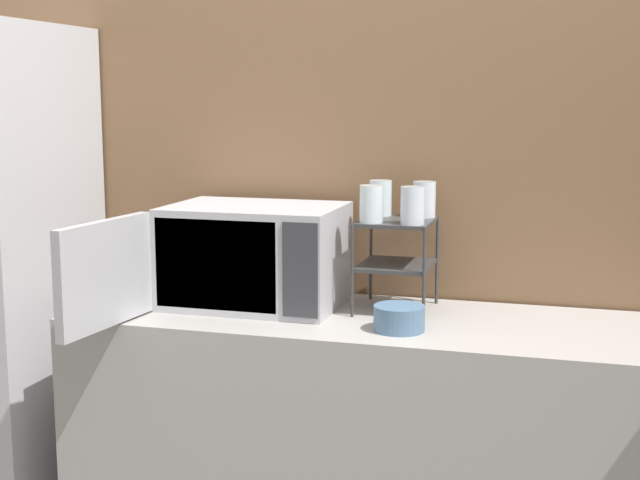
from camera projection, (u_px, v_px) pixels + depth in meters
wall_back at (402, 187)px, 2.97m from camera, size 8.00×0.06×2.60m
counter at (377, 463)px, 2.78m from camera, size 1.90×0.60×0.94m
microwave at (248, 256)px, 2.84m from camera, size 0.62×0.81×0.32m
dish_rack at (396, 245)px, 2.77m from camera, size 0.23×0.26×0.29m
glass_front_left at (371, 204)px, 2.69m from camera, size 0.07×0.07×0.11m
glass_back_right at (424, 199)px, 2.81m from camera, size 0.07×0.07×0.11m
glass_front_right at (413, 206)px, 2.65m from camera, size 0.07×0.07×0.11m
glass_back_left at (380, 198)px, 2.85m from camera, size 0.07×0.07×0.11m
bowl at (399, 318)px, 2.55m from camera, size 0.15×0.15×0.07m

